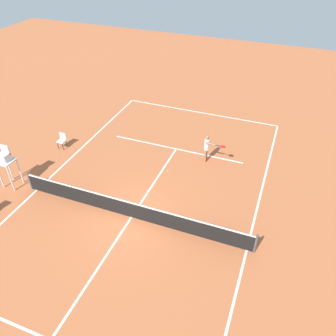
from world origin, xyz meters
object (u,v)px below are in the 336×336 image
Objects in this scene: player_serving at (207,146)px; tennis_ball at (168,171)px; courtside_chair_mid at (62,140)px; umpire_chair at (6,160)px.

tennis_ball is (1.74, 1.72, -1.01)m from player_serving.
umpire_chair is at bearing 85.51° from courtside_chair_mid.
player_serving is 2.65m from tennis_ball.
player_serving reaches higher than courtside_chair_mid.
player_serving is 1.84× the size of courtside_chair_mid.
player_serving is 0.73× the size of umpire_chair.
umpire_chair is 2.54× the size of courtside_chair_mid.
player_serving is at bearing -147.38° from umpire_chair.
player_serving is at bearing -135.30° from tennis_ball.
tennis_ball is 0.03× the size of umpire_chair.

